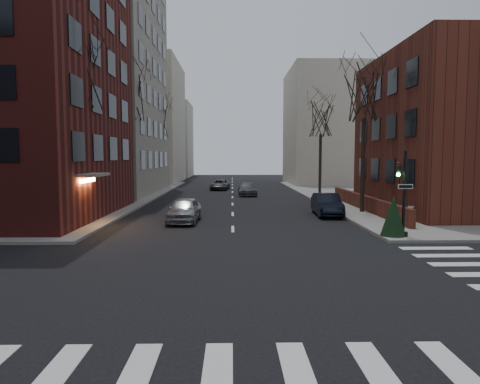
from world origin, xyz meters
The scene contains 21 objects.
ground centered at (0.00, 0.00, 0.00)m, with size 160.00×160.00×0.00m, color black.
building_left_tan centered at (-17.00, 34.00, 14.00)m, with size 18.00×18.00×28.00m, color gray.
building_right_brick centered at (16.50, 19.00, 5.50)m, with size 12.00×14.00×11.00m, color #5A251A.
low_wall_right centered at (9.30, 19.00, 0.65)m, with size 0.35×16.00×1.00m, color #5A251A.
building_distant_la centered at (-15.00, 55.00, 9.00)m, with size 14.00×16.00×18.00m, color beige.
building_distant_ra centered at (15.00, 50.00, 8.00)m, with size 14.00×14.00×16.00m, color beige.
building_distant_lb centered at (-13.00, 72.00, 7.00)m, with size 10.00×12.00×14.00m, color beige.
traffic_signal centered at (7.94, 8.99, 1.91)m, with size 0.76×0.44×4.00m.
tree_left_a centered at (-8.80, 14.00, 8.47)m, with size 4.18×4.18×10.26m.
tree_left_b centered at (-8.80, 26.00, 8.91)m, with size 4.40×4.40×10.80m.
tree_left_c centered at (-8.80, 40.00, 8.03)m, with size 3.96×3.96×9.72m.
tree_right_a centered at (8.80, 18.00, 8.03)m, with size 3.96×3.96×9.72m.
tree_right_b centered at (8.80, 32.00, 7.59)m, with size 3.74×3.74×9.18m.
streetlamp_near centered at (-8.20, 22.00, 4.24)m, with size 0.36×0.36×6.28m.
streetlamp_far centered at (-8.20, 42.00, 4.24)m, with size 0.36×0.36×6.28m.
parked_sedan centered at (6.20, 17.11, 0.73)m, with size 1.55×4.43×1.46m, color black.
car_lane_silver centered at (-2.87, 14.45, 0.73)m, with size 1.73×4.30×1.47m, color #9C9CA1.
car_lane_gray centered at (1.50, 31.84, 0.64)m, with size 1.80×4.42×1.28m, color #434348.
car_lane_far centered at (-1.46, 39.08, 0.59)m, with size 1.96×4.26×1.18m, color #444449.
sandwich_board centered at (10.41, 13.73, 0.58)m, with size 0.38×0.54×0.86m, color silver.
evergreen_shrub centered at (7.57, 9.11, 1.11)m, with size 1.15×1.15×1.92m, color black.
Camera 1 is at (-0.03, -10.70, 3.89)m, focal length 32.00 mm.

